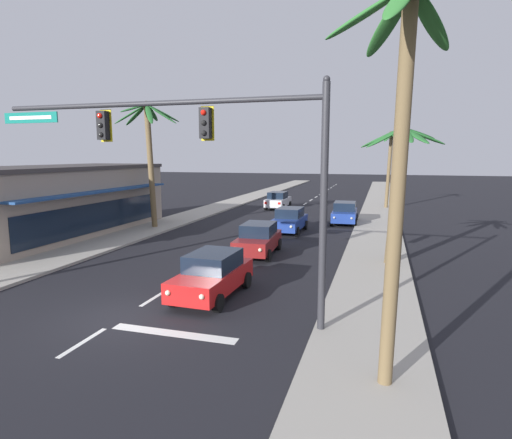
% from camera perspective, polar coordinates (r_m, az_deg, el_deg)
% --- Properties ---
extents(ground_plane, '(220.00, 220.00, 0.00)m').
position_cam_1_polar(ground_plane, '(14.91, -17.61, -12.52)').
color(ground_plane, black).
extents(sidewalk_right, '(3.20, 110.00, 0.14)m').
position_cam_1_polar(sidewalk_right, '(31.86, 15.98, -1.11)').
color(sidewalk_right, '#9E998E').
rests_on(sidewalk_right, ground).
extents(sidewalk_left, '(3.20, 110.00, 0.14)m').
position_cam_1_polar(sidewalk_left, '(35.55, -10.02, 0.08)').
color(sidewalk_left, '#9E998E').
rests_on(sidewalk_left, ground).
extents(lane_markings, '(4.28, 86.60, 0.01)m').
position_cam_1_polar(lane_markings, '(32.09, 2.71, -0.83)').
color(lane_markings, silver).
rests_on(lane_markings, ground).
extents(traffic_signal_mast, '(11.34, 0.41, 7.44)m').
position_cam_1_polar(traffic_signal_mast, '(13.13, -6.04, 9.26)').
color(traffic_signal_mast, '#2D2D33').
rests_on(traffic_signal_mast, ground).
extents(sedan_lead_at_stop_bar, '(2.07, 4.50, 1.68)m').
position_cam_1_polar(sedan_lead_at_stop_bar, '(16.13, -5.87, -7.33)').
color(sedan_lead_at_stop_bar, red).
rests_on(sedan_lead_at_stop_bar, ground).
extents(sedan_third_in_queue, '(2.11, 4.51, 1.68)m').
position_cam_1_polar(sedan_third_in_queue, '(22.69, 0.29, -2.61)').
color(sedan_third_in_queue, maroon).
rests_on(sedan_third_in_queue, ground).
extents(sedan_fifth_in_queue, '(2.00, 4.47, 1.68)m').
position_cam_1_polar(sedan_fifth_in_queue, '(29.37, 4.51, -0.05)').
color(sedan_fifth_in_queue, navy).
rests_on(sedan_fifth_in_queue, ground).
extents(sedan_oncoming_far, '(1.98, 4.47, 1.68)m').
position_cam_1_polar(sedan_oncoming_far, '(42.26, 2.97, 2.62)').
color(sedan_oncoming_far, silver).
rests_on(sedan_oncoming_far, ground).
extents(sedan_parked_nearest_kerb, '(2.05, 4.49, 1.68)m').
position_cam_1_polar(sedan_parked_nearest_kerb, '(33.62, 11.80, 0.89)').
color(sedan_parked_nearest_kerb, navy).
rests_on(sedan_parked_nearest_kerb, ground).
extents(palm_left_second, '(4.48, 4.93, 9.04)m').
position_cam_1_polar(palm_left_second, '(31.42, -14.19, 10.05)').
color(palm_left_second, brown).
rests_on(palm_left_second, ground).
extents(palm_right_nearest, '(3.60, 3.29, 8.87)m').
position_cam_1_polar(palm_right_nearest, '(9.52, 19.29, 14.05)').
color(palm_right_nearest, brown).
rests_on(palm_right_nearest, ground).
extents(palm_right_second, '(3.90, 3.85, 6.76)m').
position_cam_1_polar(palm_right_second, '(20.98, 18.62, 6.50)').
color(palm_right_second, brown).
rests_on(palm_right_second, ground).
extents(palm_right_farthest, '(3.19, 3.11, 7.57)m').
position_cam_1_polar(palm_right_farthest, '(43.85, 17.57, 8.27)').
color(palm_right_farthest, brown).
rests_on(palm_right_farthest, ground).
extents(storefront_strip_left, '(7.09, 16.71, 4.59)m').
position_cam_1_polar(storefront_strip_left, '(30.46, -25.21, 2.21)').
color(storefront_strip_left, gray).
rests_on(storefront_strip_left, ground).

